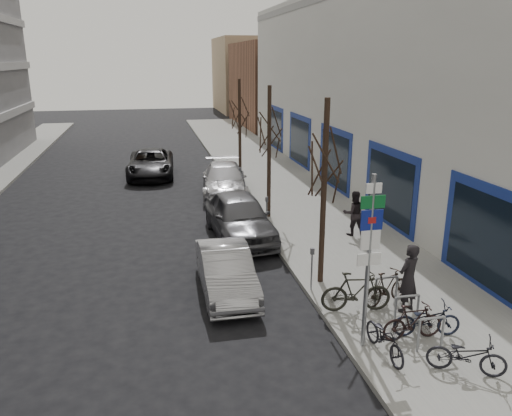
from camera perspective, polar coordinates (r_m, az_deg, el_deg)
name	(u,v)px	position (r m, az deg, el deg)	size (l,w,h in m)	color
ground	(261,364)	(11.60, 0.60, -17.36)	(120.00, 120.00, 0.00)	black
sidewalk_east	(312,215)	(21.46, 6.38, -0.80)	(5.00, 70.00, 0.15)	slate
commercial_building	(492,86)	(31.82, 25.40, 12.47)	(20.00, 32.00, 10.00)	#B7B7B2
brick_building_far	(299,84)	(51.69, 4.93, 13.90)	(12.00, 14.00, 8.00)	brown
tan_building_far	(269,75)	(66.27, 1.44, 15.00)	(13.00, 12.00, 9.00)	#937A5B
highway_sign_pole	(369,252)	(11.16, 12.80, -4.95)	(0.55, 0.10, 4.20)	gray
bike_rack	(407,307)	(12.99, 16.86, -10.77)	(0.66, 2.26, 0.83)	gray
tree_near	(325,149)	(13.92, 7.95, 6.66)	(1.80, 1.80, 5.50)	black
tree_mid	(269,121)	(20.08, 1.53, 9.87)	(1.80, 1.80, 5.50)	black
tree_far	(240,107)	(26.40, -1.89, 11.52)	(1.80, 1.80, 5.50)	black
meter_front	(312,265)	(14.23, 6.41, -6.48)	(0.10, 0.08, 1.27)	gray
meter_mid	(267,210)	(19.20, 1.22, -0.18)	(0.10, 0.08, 1.27)	gray
meter_back	(240,178)	(24.40, -1.79, 3.50)	(0.10, 0.08, 1.27)	gray
bike_near_left	(385,335)	(11.72, 14.55, -13.90)	(0.48, 1.59, 0.97)	black
bike_near_right	(413,322)	(12.48, 17.49, -12.28)	(0.45, 1.52, 0.92)	black
bike_mid_curb	(427,317)	(12.71, 18.96, -11.70)	(0.49, 1.61, 0.98)	black
bike_mid_inner	(356,291)	(13.35, 11.37, -9.32)	(0.55, 1.85, 1.12)	black
bike_far_curb	(467,352)	(11.66, 22.97, -14.92)	(0.48, 1.60, 0.98)	black
bike_far_inner	(387,287)	(13.95, 14.74, -8.72)	(0.48, 1.60, 0.97)	black
parked_car_front	(226,271)	(14.42, -3.46, -7.18)	(1.41, 4.03, 1.33)	#9B9BA0
parked_car_mid	(239,216)	(18.58, -1.90, -0.97)	(2.02, 5.02, 1.71)	#4D4D52
parked_car_back	(224,180)	(24.60, -3.64, 3.21)	(2.13, 5.25, 1.52)	#ABAAAF
lane_car	(151,163)	(29.17, -11.94, 5.01)	(2.50, 5.43, 1.51)	black
pedestrian_near	(408,278)	(13.54, 17.01, -7.67)	(0.67, 0.44, 1.85)	black
pedestrian_far	(354,213)	(18.84, 11.11, -0.55)	(0.63, 0.43, 1.71)	black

